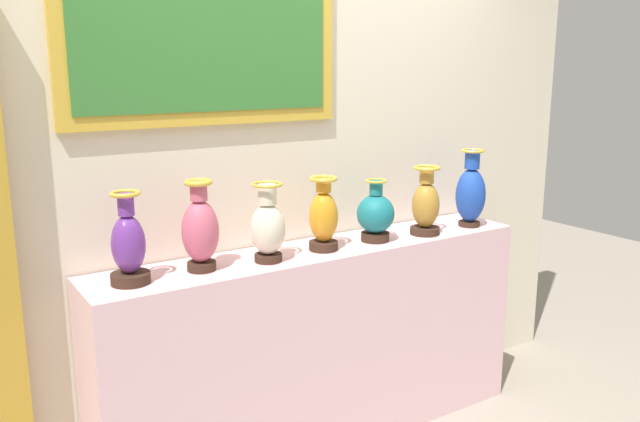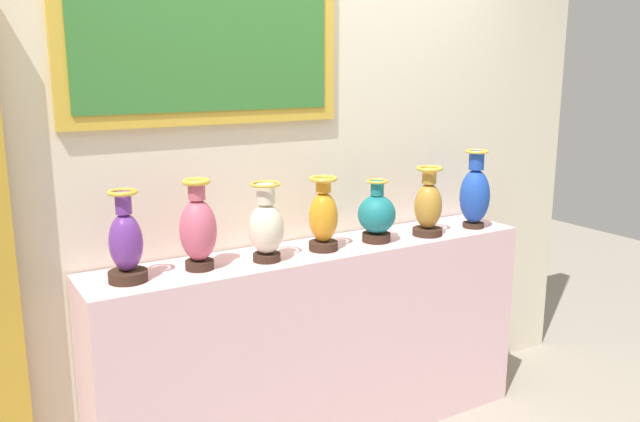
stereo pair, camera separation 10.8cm
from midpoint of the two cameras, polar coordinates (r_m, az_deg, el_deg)
display_shelf at (r=3.26m, az=0.96°, el=-11.58°), size 2.19×0.38×0.98m
back_wall at (r=3.20m, az=-1.55°, el=6.74°), size 3.70×0.14×2.97m
vase_violet at (r=2.69m, az=-15.33°, el=-2.78°), size 0.15×0.15×0.37m
vase_rose at (r=2.78m, az=-9.40°, el=-1.54°), size 0.15×0.15×0.39m
vase_ivory at (r=2.87m, az=-3.60°, el=-1.34°), size 0.15×0.15×0.35m
vase_amber at (r=3.03m, az=1.29°, el=-0.51°), size 0.14×0.14×0.35m
vase_teal at (r=3.20m, az=5.89°, el=-0.36°), size 0.18×0.18×0.30m
vase_ochre at (r=3.35m, az=10.24°, el=0.46°), size 0.15×0.15×0.35m
vase_sapphire at (r=3.56m, az=14.09°, el=1.44°), size 0.16×0.16×0.41m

